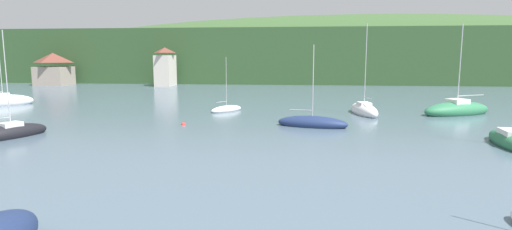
{
  "coord_description": "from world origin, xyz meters",
  "views": [
    {
      "loc": [
        2.87,
        8.42,
        6.27
      ],
      "look_at": [
        0.0,
        35.47,
        2.28
      ],
      "focal_mm": 28.44,
      "sensor_mm": 36.0,
      "label": 1
    }
  ],
  "objects": [
    {
      "name": "wooded_hillside",
      "position": [
        14.27,
        137.93,
        5.15
      ],
      "size": [
        352.0,
        72.24,
        30.31
      ],
      "color": "#2D4C28",
      "rests_on": "ground_plane"
    },
    {
      "name": "shore_building_west",
      "position": [
        -49.77,
        91.07,
        3.39
      ],
      "size": [
        6.7,
        6.18,
        6.88
      ],
      "color": "gray",
      "rests_on": "ground_plane"
    },
    {
      "name": "shore_building_westcentral",
      "position": [
        -24.89,
        90.77,
        3.87
      ],
      "size": [
        3.37,
        5.56,
        7.98
      ],
      "color": "beige",
      "rests_on": "ground_plane"
    },
    {
      "name": "sailboat_mid_0",
      "position": [
        -19.21,
        37.03,
        0.36
      ],
      "size": [
        3.8,
        6.02,
        8.56
      ],
      "rotation": [
        0.0,
        0.0,
        1.19
      ],
      "color": "black",
      "rests_on": "ground_plane"
    },
    {
      "name": "sailboat_mid_1",
      "position": [
        17.7,
        37.89,
        0.36
      ],
      "size": [
        2.46,
        6.58,
        7.75
      ],
      "rotation": [
        0.0,
        0.0,
        1.48
      ],
      "color": "#2D754C",
      "rests_on": "ground_plane"
    },
    {
      "name": "sailboat_far_4",
      "position": [
        19.82,
        53.65,
        0.49
      ],
      "size": [
        8.77,
        6.17,
        10.08
      ],
      "rotation": [
        0.0,
        0.0,
        3.59
      ],
      "color": "#2D754C",
      "rests_on": "ground_plane"
    },
    {
      "name": "sailboat_far_6",
      "position": [
        -34.81,
        56.3,
        0.45
      ],
      "size": [
        6.46,
        5.97,
        7.77
      ],
      "rotation": [
        0.0,
        0.0,
        0.71
      ],
      "color": "white",
      "rests_on": "ground_plane"
    },
    {
      "name": "sailboat_far_7",
      "position": [
        -5.29,
        53.51,
        0.22
      ],
      "size": [
        3.8,
        4.31,
        6.39
      ],
      "rotation": [
        0.0,
        0.0,
        0.91
      ],
      "color": "white",
      "rests_on": "ground_plane"
    },
    {
      "name": "sailboat_far_8",
      "position": [
        9.9,
        52.76,
        0.42
      ],
      "size": [
        3.16,
        6.72,
        10.08
      ],
      "rotation": [
        0.0,
        0.0,
        1.76
      ],
      "color": "white",
      "rests_on": "ground_plane"
    },
    {
      "name": "sailboat_far_10",
      "position": [
        4.1,
        44.37,
        0.31
      ],
      "size": [
        6.56,
        3.3,
        7.6
      ],
      "rotation": [
        0.0,
        0.0,
        6.06
      ],
      "color": "navy",
      "rests_on": "ground_plane"
    },
    {
      "name": "mooring_buoy_near",
      "position": [
        -7.62,
        44.13,
        0.0
      ],
      "size": [
        0.44,
        0.44,
        0.44
      ],
      "primitive_type": "sphere",
      "color": "red",
      "rests_on": "ground_plane"
    }
  ]
}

